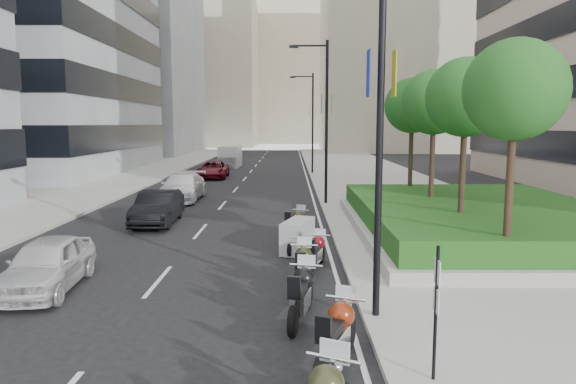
{
  "coord_description": "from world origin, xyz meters",
  "views": [
    {
      "loc": [
        2.34,
        -10.35,
        4.51
      ],
      "look_at": [
        2.24,
        8.59,
        2.0
      ],
      "focal_mm": 32.0,
      "sensor_mm": 36.0,
      "label": 1
    }
  ],
  "objects_px": {
    "lamp_post_2": "(311,118)",
    "lamp_post_1": "(324,114)",
    "car_a": "(47,264)",
    "car_b": "(158,208)",
    "motorcycle_3": "(303,268)",
    "motorcycle_5": "(298,236)",
    "car_c": "(182,187)",
    "car_d": "(213,170)",
    "motorcycle_6": "(296,223)",
    "lamp_post_0": "(374,98)",
    "motorcycle_2": "(301,294)",
    "motorcycle_1": "(337,335)",
    "motorcycle_4": "(317,252)",
    "parking_sign": "(436,306)",
    "delivery_van": "(230,157)"
  },
  "relations": [
    {
      "from": "lamp_post_0",
      "to": "delivery_van",
      "type": "height_order",
      "value": "lamp_post_0"
    },
    {
      "from": "parking_sign",
      "to": "car_d",
      "type": "relative_size",
      "value": 0.49
    },
    {
      "from": "lamp_post_2",
      "to": "lamp_post_1",
      "type": "bearing_deg",
      "value": -90.0
    },
    {
      "from": "motorcycle_4",
      "to": "motorcycle_3",
      "type": "bearing_deg",
      "value": -176.67
    },
    {
      "from": "motorcycle_6",
      "to": "motorcycle_3",
      "type": "bearing_deg",
      "value": -154.35
    },
    {
      "from": "car_b",
      "to": "motorcycle_1",
      "type": "bearing_deg",
      "value": -65.16
    },
    {
      "from": "motorcycle_2",
      "to": "motorcycle_3",
      "type": "height_order",
      "value": "motorcycle_2"
    },
    {
      "from": "motorcycle_3",
      "to": "motorcycle_6",
      "type": "distance_m",
      "value": 6.53
    },
    {
      "from": "car_d",
      "to": "delivery_van",
      "type": "relative_size",
      "value": 0.97
    },
    {
      "from": "motorcycle_4",
      "to": "car_d",
      "type": "height_order",
      "value": "car_d"
    },
    {
      "from": "motorcycle_3",
      "to": "motorcycle_6",
      "type": "bearing_deg",
      "value": 6.87
    },
    {
      "from": "delivery_van",
      "to": "motorcycle_6",
      "type": "bearing_deg",
      "value": -79.02
    },
    {
      "from": "car_a",
      "to": "car_b",
      "type": "relative_size",
      "value": 0.91
    },
    {
      "from": "lamp_post_2",
      "to": "delivery_van",
      "type": "height_order",
      "value": "lamp_post_2"
    },
    {
      "from": "car_b",
      "to": "motorcycle_2",
      "type": "bearing_deg",
      "value": -63.1
    },
    {
      "from": "car_a",
      "to": "motorcycle_1",
      "type": "bearing_deg",
      "value": -35.49
    },
    {
      "from": "motorcycle_4",
      "to": "car_a",
      "type": "xyz_separation_m",
      "value": [
        -7.48,
        -2.13,
        0.19
      ]
    },
    {
      "from": "lamp_post_1",
      "to": "car_c",
      "type": "bearing_deg",
      "value": 166.79
    },
    {
      "from": "motorcycle_1",
      "to": "motorcycle_3",
      "type": "height_order",
      "value": "motorcycle_1"
    },
    {
      "from": "motorcycle_4",
      "to": "parking_sign",
      "type": "bearing_deg",
      "value": -151.11
    },
    {
      "from": "lamp_post_1",
      "to": "motorcycle_1",
      "type": "distance_m",
      "value": 19.8
    },
    {
      "from": "lamp_post_1",
      "to": "car_d",
      "type": "relative_size",
      "value": 1.76
    },
    {
      "from": "delivery_van",
      "to": "car_a",
      "type": "bearing_deg",
      "value": -90.3
    },
    {
      "from": "lamp_post_0",
      "to": "lamp_post_2",
      "type": "bearing_deg",
      "value": 90.0
    },
    {
      "from": "lamp_post_2",
      "to": "car_b",
      "type": "xyz_separation_m",
      "value": [
        -7.84,
        -23.44,
        -4.31
      ]
    },
    {
      "from": "motorcycle_5",
      "to": "lamp_post_1",
      "type": "bearing_deg",
      "value": 9.18
    },
    {
      "from": "parking_sign",
      "to": "car_d",
      "type": "bearing_deg",
      "value": 104.56
    },
    {
      "from": "lamp_post_2",
      "to": "car_b",
      "type": "height_order",
      "value": "lamp_post_2"
    },
    {
      "from": "car_a",
      "to": "car_b",
      "type": "bearing_deg",
      "value": 81.53
    },
    {
      "from": "car_c",
      "to": "motorcycle_2",
      "type": "bearing_deg",
      "value": -69.86
    },
    {
      "from": "car_d",
      "to": "motorcycle_1",
      "type": "bearing_deg",
      "value": -79.25
    },
    {
      "from": "motorcycle_2",
      "to": "car_d",
      "type": "bearing_deg",
      "value": 24.62
    },
    {
      "from": "parking_sign",
      "to": "motorcycle_3",
      "type": "height_order",
      "value": "parking_sign"
    },
    {
      "from": "lamp_post_1",
      "to": "motorcycle_1",
      "type": "height_order",
      "value": "lamp_post_1"
    },
    {
      "from": "lamp_post_1",
      "to": "motorcycle_4",
      "type": "xyz_separation_m",
      "value": [
        -0.99,
        -12.64,
        -4.53
      ]
    },
    {
      "from": "car_a",
      "to": "car_c",
      "type": "height_order",
      "value": "car_c"
    },
    {
      "from": "lamp_post_0",
      "to": "motorcycle_2",
      "type": "bearing_deg",
      "value": 179.31
    },
    {
      "from": "motorcycle_6",
      "to": "car_d",
      "type": "distance_m",
      "value": 23.83
    },
    {
      "from": "motorcycle_5",
      "to": "car_d",
      "type": "height_order",
      "value": "car_d"
    },
    {
      "from": "lamp_post_2",
      "to": "motorcycle_4",
      "type": "bearing_deg",
      "value": -91.86
    },
    {
      "from": "motorcycle_5",
      "to": "car_a",
      "type": "height_order",
      "value": "car_a"
    },
    {
      "from": "motorcycle_1",
      "to": "car_d",
      "type": "xyz_separation_m",
      "value": [
        -7.4,
        33.92,
        0.08
      ]
    },
    {
      "from": "motorcycle_3",
      "to": "car_d",
      "type": "height_order",
      "value": "car_d"
    },
    {
      "from": "car_a",
      "to": "car_c",
      "type": "bearing_deg",
      "value": 84.71
    },
    {
      "from": "parking_sign",
      "to": "car_c",
      "type": "height_order",
      "value": "parking_sign"
    },
    {
      "from": "car_d",
      "to": "delivery_van",
      "type": "xyz_separation_m",
      "value": [
        0.1,
        11.42,
        0.32
      ]
    },
    {
      "from": "car_a",
      "to": "lamp_post_1",
      "type": "bearing_deg",
      "value": 55.57
    },
    {
      "from": "lamp_post_1",
      "to": "parking_sign",
      "type": "bearing_deg",
      "value": -88.12
    },
    {
      "from": "motorcycle_5",
      "to": "delivery_van",
      "type": "relative_size",
      "value": 0.39
    },
    {
      "from": "lamp_post_1",
      "to": "motorcycle_3",
      "type": "xyz_separation_m",
      "value": [
        -1.47,
        -14.73,
        -4.45
      ]
    }
  ]
}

